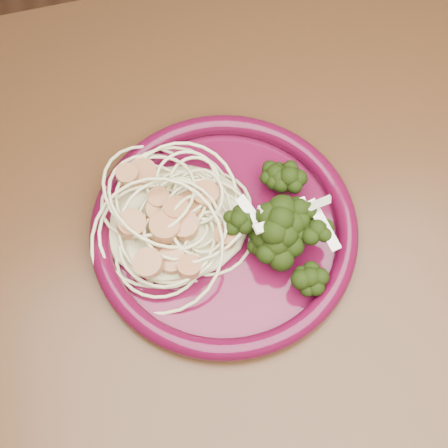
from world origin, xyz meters
The scene contains 6 objects.
dining_table centered at (0.00, 0.00, 0.65)m, with size 1.20×0.80×0.75m.
dinner_plate centered at (0.08, 0.06, 0.76)m, with size 0.34×0.34×0.02m.
spaghetti_pile centered at (0.04, 0.08, 0.77)m, with size 0.15×0.13×0.03m, color beige.
scallop_cluster centered at (0.04, 0.08, 0.81)m, with size 0.13×0.13×0.04m, color #B87C4E, non-canonical shape.
broccoli_pile centered at (0.14, 0.04, 0.78)m, with size 0.08×0.14×0.05m, color black.
onion_garnish centered at (0.14, 0.04, 0.81)m, with size 0.06×0.09×0.05m, color white, non-canonical shape.
Camera 1 is at (0.02, -0.19, 1.31)m, focal length 50.00 mm.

